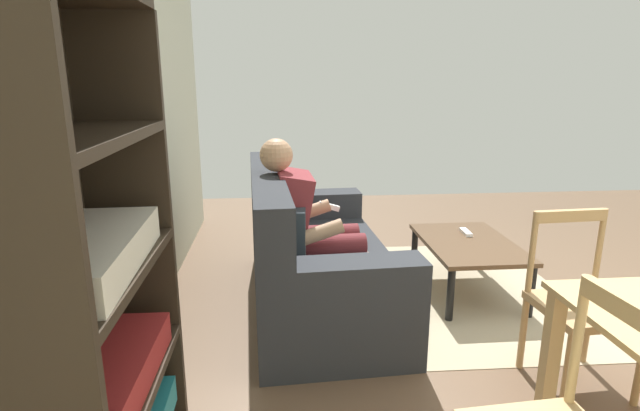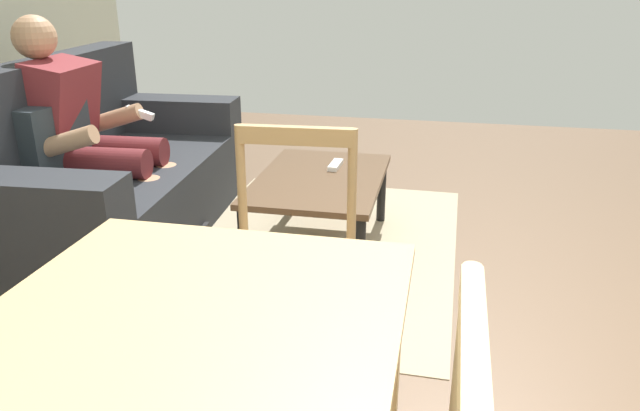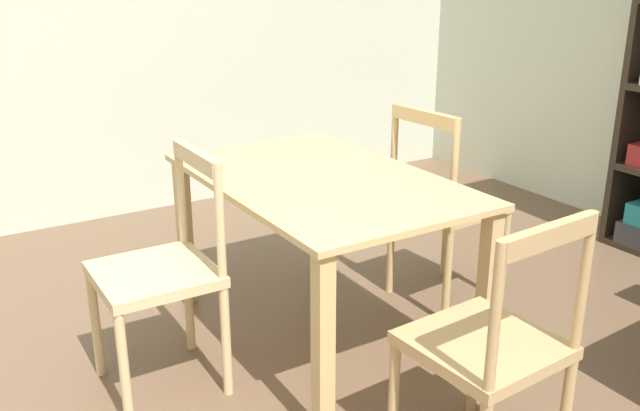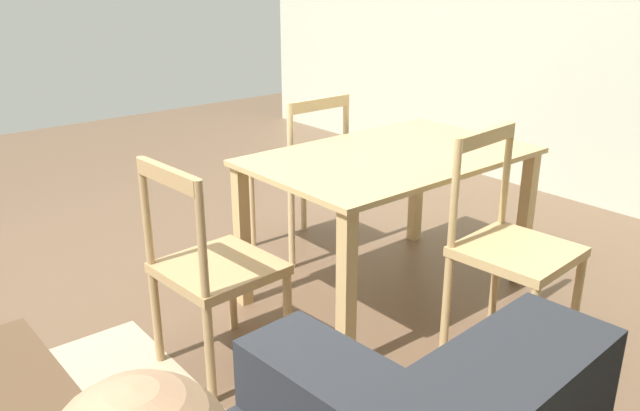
{
  "view_description": "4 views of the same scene",
  "coord_description": "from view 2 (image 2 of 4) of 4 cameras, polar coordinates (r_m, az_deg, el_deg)",
  "views": [
    {
      "loc": [
        -2.24,
        2.06,
        1.55
      ],
      "look_at": [
        0.94,
        1.78,
        0.71
      ],
      "focal_mm": 27.78,
      "sensor_mm": 36.0,
      "label": 1
    },
    {
      "loc": [
        -1.82,
        0.09,
        1.36
      ],
      "look_at": [
        1.05,
        0.69,
        0.23
      ],
      "focal_mm": 34.19,
      "sensor_mm": 36.0,
      "label": 2
    },
    {
      "loc": [
        1.23,
        -0.87,
        1.56
      ],
      "look_at": [
        -1.08,
        0.56,
        0.6
      ],
      "focal_mm": 39.21,
      "sensor_mm": 36.0,
      "label": 3
    },
    {
      "loc": [
        1.07,
        2.59,
        1.56
      ],
      "look_at": [
        -0.07,
        1.24,
        0.9
      ],
      "focal_mm": 36.54,
      "sensor_mm": 36.0,
      "label": 4
    }
  ],
  "objects": [
    {
      "name": "person_lounging",
      "position": [
        3.31,
        -21.0,
        6.35
      ],
      "size": [
        0.61,
        0.87,
        1.17
      ],
      "color": "maroon",
      "rests_on": "ground_plane"
    },
    {
      "name": "ground_plane",
      "position": [
        2.27,
        12.26,
        -16.3
      ],
      "size": [
        8.23,
        8.23,
        0.0
      ],
      "primitive_type": "plane",
      "color": "brown"
    },
    {
      "name": "area_rug",
      "position": [
        3.22,
        -0.0,
        -3.81
      ],
      "size": [
        2.02,
        1.43,
        0.01
      ],
      "primitive_type": "cube",
      "rotation": [
        0.0,
        0.0,
        -0.02
      ],
      "color": "tan",
      "rests_on": "ground_plane"
    },
    {
      "name": "coffee_table",
      "position": [
        3.1,
        -0.0,
        1.86
      ],
      "size": [
        0.94,
        0.62,
        0.39
      ],
      "color": "brown",
      "rests_on": "ground_plane"
    },
    {
      "name": "couch",
      "position": [
        3.42,
        -19.89,
        2.34
      ],
      "size": [
        1.88,
        1.0,
        0.94
      ],
      "color": "#282B30",
      "rests_on": "ground_plane"
    },
    {
      "name": "dining_chair_facing_couch",
      "position": [
        2.01,
        -2.99,
        -6.23
      ],
      "size": [
        0.44,
        0.44,
        0.89
      ],
      "color": "tan",
      "rests_on": "ground_plane"
    },
    {
      "name": "tv_remote",
      "position": [
        3.24,
        1.47,
        3.82
      ],
      "size": [
        0.17,
        0.06,
        0.02
      ],
      "primitive_type": "cube",
      "rotation": [
        0.0,
        0.0,
        1.53
      ],
      "color": "white",
      "rests_on": "coffee_table"
    }
  ]
}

